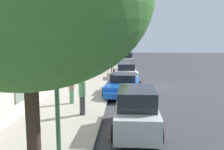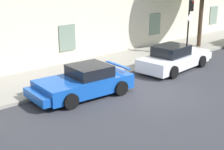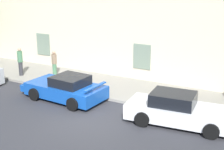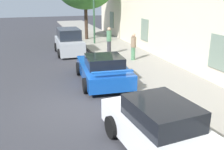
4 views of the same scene
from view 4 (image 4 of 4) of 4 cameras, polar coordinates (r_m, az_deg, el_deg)
The scene contains 7 objects.
ground_plane at distance 9.68m, azimuth -7.83°, elevation -6.71°, with size 80.00×80.00×0.00m, color #333338.
sidewalk at distance 11.20m, azimuth 14.91°, elevation -3.30°, with size 60.00×3.73×0.14m, color gray.
sportscar_red_lead at distance 12.05m, azimuth -2.19°, elevation 1.41°, with size 4.63×2.48×1.32m.
sportscar_yellow_flank at distance 6.51m, azimuth 13.47°, elevation -14.16°, with size 5.24×2.36×1.40m.
hatchback_distant at distance 17.85m, azimuth -9.73°, elevation 7.32°, with size 3.59×1.85×1.74m.
pedestrian_admiring at distance 15.36m, azimuth 4.87°, elevation 6.53°, with size 0.41×0.41×1.64m.
pedestrian_strolling at distance 16.83m, azimuth -0.68°, elevation 7.87°, with size 0.45×0.45×1.79m.
Camera 4 is at (8.69, -1.45, 4.02)m, focal length 40.22 mm.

